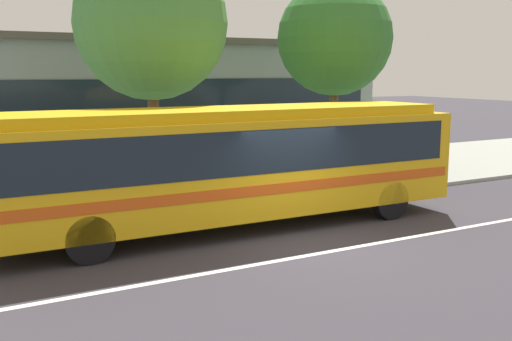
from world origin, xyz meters
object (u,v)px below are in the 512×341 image
at_px(transit_bus, 234,159).
at_px(street_tree_mid_block, 335,39).
at_px(bus_stop_sign, 331,145).
at_px(pedestrian_walking_along_curb, 111,175).
at_px(pedestrian_standing_by_tree, 3,191).
at_px(street_tree_near_stop, 151,24).
at_px(pedestrian_waiting_near_sign, 300,162).

bearing_deg(transit_bus, street_tree_mid_block, 33.49).
bearing_deg(bus_stop_sign, pedestrian_walking_along_curb, 175.04).
bearing_deg(pedestrian_walking_along_curb, bus_stop_sign, -4.96).
height_order(transit_bus, pedestrian_standing_by_tree, transit_bus).
bearing_deg(street_tree_mid_block, transit_bus, -146.51).
height_order(pedestrian_walking_along_curb, street_tree_near_stop, street_tree_near_stop).
xyz_separation_m(pedestrian_walking_along_curb, street_tree_near_stop, (1.66, 1.32, 3.98)).
bearing_deg(transit_bus, pedestrian_standing_by_tree, 158.59).
bearing_deg(street_tree_near_stop, bus_stop_sign, -21.00).
bearing_deg(transit_bus, street_tree_near_stop, 99.96).
bearing_deg(pedestrian_waiting_near_sign, pedestrian_standing_by_tree, -178.55).
distance_m(pedestrian_waiting_near_sign, street_tree_mid_block, 4.76).
relative_size(pedestrian_waiting_near_sign, bus_stop_sign, 0.73).
distance_m(transit_bus, pedestrian_waiting_near_sign, 4.03).
bearing_deg(pedestrian_walking_along_curb, transit_bus, -46.47).
xyz_separation_m(pedestrian_walking_along_curb, street_tree_mid_block, (8.07, 1.36, 3.74)).
bearing_deg(street_tree_mid_block, pedestrian_standing_by_tree, -170.26).
bearing_deg(pedestrian_waiting_near_sign, street_tree_near_stop, 158.32).
xyz_separation_m(pedestrian_walking_along_curb, bus_stop_sign, (6.58, -0.57, 0.47)).
xyz_separation_m(transit_bus, pedestrian_walking_along_curb, (-2.32, 2.44, -0.57)).
distance_m(transit_bus, street_tree_mid_block, 7.58).
xyz_separation_m(pedestrian_waiting_near_sign, pedestrian_walking_along_curb, (-5.66, 0.27, 0.04)).
relative_size(pedestrian_standing_by_tree, street_tree_near_stop, 0.23).
distance_m(pedestrian_walking_along_curb, street_tree_near_stop, 4.51).
distance_m(pedestrian_walking_along_curb, street_tree_mid_block, 9.00).
distance_m(bus_stop_sign, street_tree_mid_block, 4.08).
height_order(pedestrian_standing_by_tree, street_tree_near_stop, street_tree_near_stop).
height_order(pedestrian_waiting_near_sign, pedestrian_walking_along_curb, pedestrian_walking_along_curb).
height_order(transit_bus, bus_stop_sign, transit_bus).
xyz_separation_m(pedestrian_standing_by_tree, street_tree_near_stop, (4.34, 1.80, 4.05)).
bearing_deg(transit_bus, bus_stop_sign, 23.77).
height_order(street_tree_near_stop, street_tree_mid_block, street_tree_near_stop).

